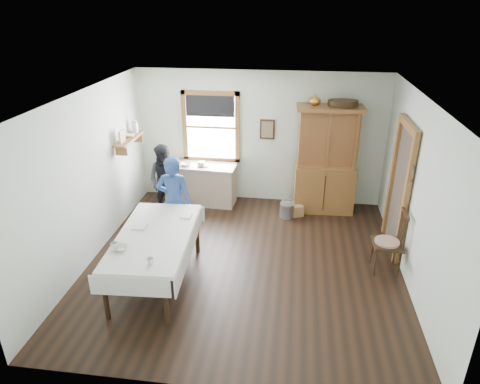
{
  "coord_description": "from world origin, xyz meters",
  "views": [
    {
      "loc": [
        0.71,
        -5.84,
        3.95
      ],
      "look_at": [
        -0.11,
        0.3,
        1.13
      ],
      "focal_mm": 32.0,
      "sensor_mm": 36.0,
      "label": 1
    }
  ],
  "objects_px": {
    "dining_table": "(156,258)",
    "figure_dark": "(166,183)",
    "wicker_basket": "(293,210)",
    "spindle_chair": "(388,241)",
    "work_counter": "(201,184)",
    "woman_blue": "(174,204)",
    "pail": "(287,210)",
    "china_hutch": "(326,160)"
  },
  "relations": [
    {
      "from": "dining_table",
      "to": "wicker_basket",
      "type": "xyz_separation_m",
      "value": [
        1.99,
        2.47,
        -0.31
      ]
    },
    {
      "from": "work_counter",
      "to": "figure_dark",
      "type": "bearing_deg",
      "value": -127.51
    },
    {
      "from": "work_counter",
      "to": "wicker_basket",
      "type": "distance_m",
      "value": 1.99
    },
    {
      "from": "dining_table",
      "to": "wicker_basket",
      "type": "height_order",
      "value": "dining_table"
    },
    {
      "from": "woman_blue",
      "to": "work_counter",
      "type": "bearing_deg",
      "value": -93.98
    },
    {
      "from": "dining_table",
      "to": "woman_blue",
      "type": "distance_m",
      "value": 1.19
    },
    {
      "from": "spindle_chair",
      "to": "dining_table",
      "type": "bearing_deg",
      "value": -168.54
    },
    {
      "from": "woman_blue",
      "to": "wicker_basket",
      "type": "bearing_deg",
      "value": -147.87
    },
    {
      "from": "dining_table",
      "to": "spindle_chair",
      "type": "xyz_separation_m",
      "value": [
        3.46,
        0.78,
        0.11
      ]
    },
    {
      "from": "dining_table",
      "to": "figure_dark",
      "type": "bearing_deg",
      "value": 102.59
    },
    {
      "from": "wicker_basket",
      "to": "pail",
      "type": "bearing_deg",
      "value": -140.58
    },
    {
      "from": "work_counter",
      "to": "pail",
      "type": "distance_m",
      "value": 1.89
    },
    {
      "from": "figure_dark",
      "to": "wicker_basket",
      "type": "bearing_deg",
      "value": 11.74
    },
    {
      "from": "wicker_basket",
      "to": "figure_dark",
      "type": "bearing_deg",
      "value": -173.47
    },
    {
      "from": "work_counter",
      "to": "figure_dark",
      "type": "distance_m",
      "value": 0.86
    },
    {
      "from": "wicker_basket",
      "to": "work_counter",
      "type": "bearing_deg",
      "value": 170.04
    },
    {
      "from": "dining_table",
      "to": "figure_dark",
      "type": "xyz_separation_m",
      "value": [
        -0.49,
        2.19,
        0.26
      ]
    },
    {
      "from": "work_counter",
      "to": "spindle_chair",
      "type": "relative_size",
      "value": 1.41
    },
    {
      "from": "dining_table",
      "to": "pail",
      "type": "xyz_separation_m",
      "value": [
        1.87,
        2.38,
        -0.27
      ]
    },
    {
      "from": "spindle_chair",
      "to": "figure_dark",
      "type": "bearing_deg",
      "value": 159.15
    },
    {
      "from": "dining_table",
      "to": "spindle_chair",
      "type": "height_order",
      "value": "spindle_chair"
    },
    {
      "from": "woman_blue",
      "to": "dining_table",
      "type": "bearing_deg",
      "value": 89.69
    },
    {
      "from": "figure_dark",
      "to": "spindle_chair",
      "type": "bearing_deg",
      "value": -14.42
    },
    {
      "from": "wicker_basket",
      "to": "woman_blue",
      "type": "relative_size",
      "value": 0.24
    },
    {
      "from": "dining_table",
      "to": "figure_dark",
      "type": "height_order",
      "value": "figure_dark"
    },
    {
      "from": "work_counter",
      "to": "dining_table",
      "type": "relative_size",
      "value": 0.71
    },
    {
      "from": "work_counter",
      "to": "china_hutch",
      "type": "distance_m",
      "value": 2.6
    },
    {
      "from": "pail",
      "to": "woman_blue",
      "type": "distance_m",
      "value": 2.34
    },
    {
      "from": "work_counter",
      "to": "dining_table",
      "type": "height_order",
      "value": "work_counter"
    },
    {
      "from": "wicker_basket",
      "to": "dining_table",
      "type": "bearing_deg",
      "value": -128.79
    },
    {
      "from": "figure_dark",
      "to": "pail",
      "type": "bearing_deg",
      "value": 9.74
    },
    {
      "from": "dining_table",
      "to": "spindle_chair",
      "type": "distance_m",
      "value": 3.55
    },
    {
      "from": "pail",
      "to": "figure_dark",
      "type": "xyz_separation_m",
      "value": [
        -2.36,
        -0.19,
        0.52
      ]
    },
    {
      "from": "spindle_chair",
      "to": "work_counter",
      "type": "bearing_deg",
      "value": 147.97
    },
    {
      "from": "spindle_chair",
      "to": "wicker_basket",
      "type": "bearing_deg",
      "value": 129.87
    },
    {
      "from": "wicker_basket",
      "to": "woman_blue",
      "type": "bearing_deg",
      "value": -146.53
    },
    {
      "from": "work_counter",
      "to": "pail",
      "type": "bearing_deg",
      "value": -9.8
    },
    {
      "from": "china_hutch",
      "to": "work_counter",
      "type": "bearing_deg",
      "value": 177.14
    },
    {
      "from": "spindle_chair",
      "to": "wicker_basket",
      "type": "distance_m",
      "value": 2.29
    },
    {
      "from": "wicker_basket",
      "to": "figure_dark",
      "type": "distance_m",
      "value": 2.56
    },
    {
      "from": "work_counter",
      "to": "spindle_chair",
      "type": "height_order",
      "value": "spindle_chair"
    },
    {
      "from": "dining_table",
      "to": "figure_dark",
      "type": "distance_m",
      "value": 2.26
    }
  ]
}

